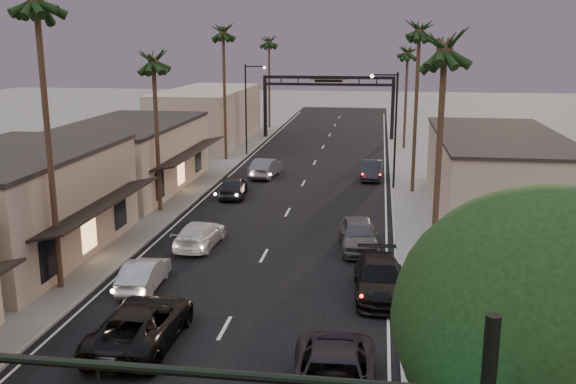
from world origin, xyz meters
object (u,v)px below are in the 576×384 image
(palm_ra, at_px, (445,39))
(oncoming_silver, at_px, (144,274))
(palm_rb, at_px, (420,25))
(palm_rc, at_px, (408,48))
(curbside_near, at_px, (333,381))
(palm_far, at_px, (269,38))
(corner_tree, at_px, (558,334))
(arch, at_px, (328,91))
(streetlight_left, at_px, (249,102))
(palm_ld, at_px, (223,28))
(oncoming_pickup, at_px, (141,324))
(palm_lc, at_px, (153,54))
(streetlight_right, at_px, (392,121))
(curbside_black, at_px, (379,278))

(palm_ra, distance_m, oncoming_silver, 17.19)
(palm_rb, bearing_deg, palm_rc, 90.00)
(curbside_near, bearing_deg, palm_far, 99.61)
(corner_tree, bearing_deg, oncoming_silver, 133.03)
(palm_rc, bearing_deg, palm_ra, -90.00)
(corner_tree, bearing_deg, arch, 98.62)
(palm_rb, xyz_separation_m, palm_far, (-16.90, 34.00, -0.97))
(streetlight_left, distance_m, palm_rc, 17.42)
(palm_rb, bearing_deg, corner_tree, -88.63)
(palm_ld, height_order, oncoming_silver, palm_ld)
(palm_rc, xyz_separation_m, oncoming_silver, (-13.36, -41.30, -9.77))
(palm_far, height_order, oncoming_silver, palm_far)
(oncoming_pickup, relative_size, oncoming_silver, 1.44)
(oncoming_silver, bearing_deg, oncoming_pickup, 106.40)
(streetlight_left, height_order, palm_lc, palm_lc)
(palm_rb, bearing_deg, palm_ra, -90.00)
(palm_lc, distance_m, palm_rb, 19.07)
(streetlight_right, distance_m, oncoming_pickup, 29.79)
(arch, relative_size, palm_rb, 1.07)
(streetlight_left, xyz_separation_m, palm_far, (-1.38, 20.00, 6.11))
(arch, bearing_deg, corner_tree, -81.38)
(palm_lc, height_order, curbside_black, palm_lc)
(corner_tree, distance_m, palm_far, 72.96)
(streetlight_right, height_order, palm_rb, palm_rb)
(streetlight_left, distance_m, curbside_near, 45.72)
(palm_ld, distance_m, palm_ra, 35.47)
(streetlight_left, distance_m, curbside_black, 37.30)
(oncoming_pickup, height_order, curbside_near, oncoming_pickup)
(palm_ld, relative_size, curbside_black, 2.54)
(streetlight_right, height_order, curbside_near, streetlight_right)
(palm_lc, relative_size, palm_rb, 0.86)
(palm_ra, relative_size, palm_rb, 0.93)
(palm_rc, bearing_deg, curbside_near, -94.38)
(palm_lc, distance_m, oncoming_silver, 16.95)
(corner_tree, xyz_separation_m, streetlight_left, (-16.40, 50.55, -0.65))
(streetlight_left, bearing_deg, oncoming_pickup, -84.25)
(oncoming_pickup, distance_m, curbside_near, 8.22)
(oncoming_silver, xyz_separation_m, curbside_near, (9.53, -8.67, 0.14))
(streetlight_right, distance_m, palm_ld, 19.78)
(curbside_black, bearing_deg, palm_ld, 111.57)
(palm_ld, bearing_deg, arch, 60.17)
(palm_rb, bearing_deg, streetlight_left, 137.95)
(streetlight_right, height_order, palm_rc, palm_rc)
(palm_lc, bearing_deg, curbside_near, -58.66)
(streetlight_left, height_order, curbside_black, streetlight_left)
(streetlight_left, height_order, curbside_near, streetlight_left)
(oncoming_pickup, bearing_deg, curbside_black, -145.27)
(palm_far, bearing_deg, curbside_black, -75.13)
(palm_rc, bearing_deg, curbside_black, -93.38)
(streetlight_right, xyz_separation_m, palm_far, (-15.22, 33.00, 6.11))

